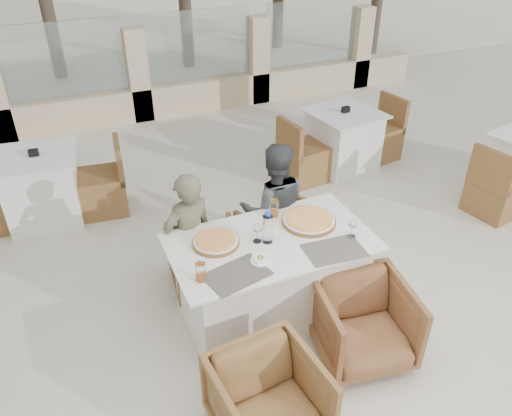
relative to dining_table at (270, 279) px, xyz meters
name	(u,v)px	position (x,y,z in m)	size (l,w,h in m)	color
ground	(269,317)	(-0.03, -0.05, -0.39)	(80.00, 80.00, 0.00)	beige
sand_patch	(76,10)	(-0.03, 13.95, -0.38)	(30.00, 16.00, 0.01)	#F7EFCA
perimeter_wall_far	(137,69)	(-0.03, 4.75, 0.42)	(10.00, 0.34, 1.60)	beige
dining_table	(270,279)	(0.00, 0.00, 0.00)	(1.60, 0.90, 0.77)	silver
placemat_near_left	(237,275)	(-0.40, -0.27, 0.39)	(0.45, 0.30, 0.00)	#58514B
placemat_near_right	(334,250)	(0.39, -0.30, 0.39)	(0.45, 0.30, 0.00)	#5F5952
pizza_left	(216,241)	(-0.41, 0.14, 0.41)	(0.37, 0.37, 0.05)	#CA491B
pizza_right	(309,220)	(0.39, 0.11, 0.41)	(0.45, 0.45, 0.06)	orange
water_bottle	(268,227)	(-0.03, 0.01, 0.52)	(0.08, 0.08, 0.28)	#AEC9E4
wine_glass_centre	(257,232)	(-0.10, 0.04, 0.48)	(0.08, 0.08, 0.18)	white
wine_glass_corner	(353,227)	(0.61, -0.20, 0.48)	(0.08, 0.08, 0.18)	white
beer_glass_left	(201,272)	(-0.65, -0.22, 0.46)	(0.07, 0.07, 0.14)	orange
beer_glass_right	(274,208)	(0.17, 0.31, 0.46)	(0.08, 0.08, 0.15)	orange
olive_dish	(260,259)	(-0.18, -0.20, 0.41)	(0.11, 0.11, 0.04)	white
armchair_far_left	(206,259)	(-0.37, 0.57, -0.10)	(0.62, 0.63, 0.58)	brown
armchair_far_right	(282,236)	(0.40, 0.60, -0.08)	(0.66, 0.68, 0.62)	brown
armchair_near_left	(268,402)	(-0.48, -1.01, -0.08)	(0.66, 0.68, 0.62)	brown
armchair_near_right	(363,322)	(0.46, -0.67, -0.06)	(0.69, 0.71, 0.64)	brown
diner_left	(190,240)	(-0.53, 0.47, 0.24)	(0.45, 0.30, 1.24)	#5A5A42
diner_right	(274,209)	(0.30, 0.58, 0.26)	(0.63, 0.49, 1.29)	#3E4143
bg_table_a	(43,188)	(-1.62, 2.32, 0.00)	(1.64, 0.82, 0.77)	white
bg_table_b	(342,141)	(1.97, 2.06, 0.00)	(1.64, 0.82, 0.77)	white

